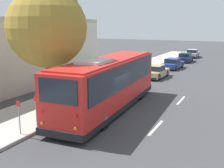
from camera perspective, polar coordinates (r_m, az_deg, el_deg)
The scene contains 15 objects.
ground_plane at distance 17.01m, azimuth -0.34°, elevation -6.20°, with size 160.00×160.00×0.00m, color #3D3D3F.
sidewalk_slab at distance 19.14m, azimuth -11.78°, elevation -4.13°, with size 80.00×4.22×0.15m, color #B2AFA8.
curb_strip at distance 17.93m, azimuth -6.22°, elevation -5.05°, with size 80.00×0.14×0.15m, color #9D9A94.
shuttle_bus at distance 17.41m, azimuth -0.68°, elevation 0.49°, with size 11.53×3.26×3.43m.
parked_sedan_tan at distance 28.78m, azimuth 8.86°, elevation 2.45°, with size 4.27×1.86×1.29m.
parked_sedan_blue at distance 35.08m, azimuth 12.23°, elevation 4.01°, with size 4.35×1.97×1.26m.
parked_sedan_navy at distance 41.83m, azimuth 14.62°, elevation 5.17°, with size 4.18×1.80×1.28m.
parked_sedan_silver at distance 47.96m, azimuth 16.02°, elevation 5.95°, with size 4.38×1.87×1.30m.
street_tree at distance 17.04m, azimuth -12.87°, elevation 12.11°, with size 4.64×4.64×7.99m.
sign_post_near at distance 14.15m, azimuth -18.32°, elevation -6.41°, with size 0.06×0.22×1.64m.
sign_post_far at distance 14.99m, azimuth -15.13°, elevation -5.23°, with size 0.06×0.22×1.61m.
fire_hydrant at distance 26.61m, azimuth 4.07°, elevation 1.69°, with size 0.22×0.22×0.81m.
building_backdrop at distance 25.90m, azimuth -19.73°, elevation 5.60°, with size 19.45×6.22×5.84m.
lane_stripe_mid at distance 15.11m, azimuth 8.92°, elevation -8.74°, with size 2.40×0.14×0.01m, color silver.
lane_stripe_ahead at distance 20.66m, azimuth 13.83°, elevation -3.24°, with size 2.40×0.14×0.01m, color silver.
Camera 1 is at (-14.49, -7.13, 5.33)m, focal length 45.00 mm.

